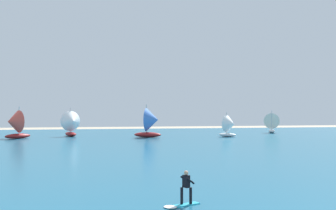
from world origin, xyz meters
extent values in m
cube|color=#1E607F|center=(0.00, 50.23, 0.05)|extent=(160.00, 90.00, 0.10)
cube|color=#26B2CC|center=(0.75, 14.22, 0.12)|extent=(1.46, 0.98, 0.05)
cylinder|color=black|center=(0.54, 14.26, 0.55)|extent=(0.14, 0.14, 0.80)
cylinder|color=black|center=(0.97, 14.19, 0.55)|extent=(0.14, 0.14, 0.80)
cube|color=black|center=(0.75, 14.22, 1.25)|extent=(0.35, 0.42, 0.60)
sphere|color=tan|center=(0.75, 14.22, 1.66)|extent=(0.22, 0.22, 0.22)
cylinder|color=black|center=(0.74, 14.46, 1.30)|extent=(0.49, 0.29, 0.39)
cylinder|color=black|center=(0.92, 14.06, 1.30)|extent=(0.49, 0.29, 0.39)
ellipsoid|color=white|center=(-0.11, 13.83, 0.14)|extent=(0.83, 0.88, 0.08)
ellipsoid|color=white|center=(32.41, 71.84, 0.46)|extent=(2.74, 4.03, 0.72)
cylinder|color=silver|center=(32.34, 71.67, 2.73)|extent=(0.12, 0.12, 3.82)
cone|color=silver|center=(32.68, 72.44, 2.53)|extent=(3.61, 2.82, 3.21)
ellipsoid|color=maroon|center=(5.32, 62.71, 0.55)|extent=(5.02, 3.29, 0.89)
cylinder|color=silver|center=(5.12, 62.79, 3.37)|extent=(0.15, 0.15, 4.75)
cone|color=#3F72CC|center=(6.08, 62.40, 3.13)|extent=(3.42, 4.48, 3.99)
ellipsoid|color=maroon|center=(-16.02, 63.67, 0.51)|extent=(4.43, 3.85, 0.83)
cylinder|color=silver|center=(-15.85, 63.80, 3.13)|extent=(0.14, 0.14, 4.40)
cone|color=#D84C3F|center=(-16.62, 63.22, 2.91)|extent=(3.76, 4.11, 3.70)
ellipsoid|color=white|center=(19.29, 61.66, 0.44)|extent=(3.16, 3.60, 0.67)
cylinder|color=silver|center=(19.19, 61.79, 2.57)|extent=(0.11, 0.11, 3.59)
cone|color=white|center=(19.66, 61.17, 2.39)|extent=(3.35, 3.08, 3.01)
ellipsoid|color=maroon|center=(-7.82, 67.86, 0.50)|extent=(2.92, 4.52, 0.80)
cylinder|color=silver|center=(-7.89, 68.05, 3.04)|extent=(0.13, 0.13, 4.27)
cone|color=white|center=(-7.55, 67.18, 2.82)|extent=(4.02, 3.05, 3.59)
camera|label=1|loc=(-3.64, -4.51, 4.69)|focal=42.23mm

